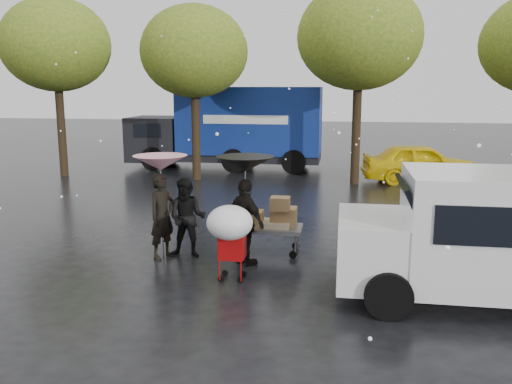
% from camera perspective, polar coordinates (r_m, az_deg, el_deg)
% --- Properties ---
extents(ground, '(90.00, 90.00, 0.00)m').
position_cam_1_polar(ground, '(10.81, -2.43, -8.14)').
color(ground, black).
rests_on(ground, ground).
extents(person_pink, '(0.68, 0.78, 1.80)m').
position_cam_1_polar(person_pink, '(11.44, -9.85, -2.52)').
color(person_pink, black).
rests_on(person_pink, ground).
extents(person_middle, '(0.83, 0.65, 1.69)m').
position_cam_1_polar(person_middle, '(11.44, -7.23, -2.72)').
color(person_middle, black).
rests_on(person_middle, ground).
extents(person_black, '(1.08, 0.99, 1.77)m').
position_cam_1_polar(person_black, '(10.84, -1.12, -3.20)').
color(person_black, black).
rests_on(person_black, ground).
extents(umbrella_pink, '(1.11, 1.11, 2.17)m').
position_cam_1_polar(umbrella_pink, '(11.23, -10.04, 3.04)').
color(umbrella_pink, '#4C4C4C').
rests_on(umbrella_pink, ground).
extents(umbrella_black, '(1.14, 1.14, 2.21)m').
position_cam_1_polar(umbrella_black, '(10.61, -1.14, 2.96)').
color(umbrella_black, '#4C4C4C').
rests_on(umbrella_black, ground).
extents(vendor_cart, '(1.52, 0.80, 1.27)m').
position_cam_1_polar(vendor_cart, '(11.64, 1.55, -2.99)').
color(vendor_cart, slate).
rests_on(vendor_cart, ground).
extents(shopping_cart, '(0.84, 0.84, 1.46)m').
position_cam_1_polar(shopping_cart, '(9.80, -2.74, -3.67)').
color(shopping_cart, '#A8090B').
rests_on(shopping_cart, ground).
extents(white_van, '(4.91, 2.18, 2.20)m').
position_cam_1_polar(white_van, '(9.75, 24.27, -4.17)').
color(white_van, white).
rests_on(white_van, ground).
extents(blue_truck, '(8.30, 2.60, 3.50)m').
position_cam_1_polar(blue_truck, '(23.55, -2.61, 6.75)').
color(blue_truck, navy).
rests_on(blue_truck, ground).
extents(box_ground_near, '(0.57, 0.52, 0.41)m').
position_cam_1_polar(box_ground_near, '(11.20, 13.54, -6.64)').
color(box_ground_near, brown).
rests_on(box_ground_near, ground).
extents(box_ground_far, '(0.50, 0.44, 0.34)m').
position_cam_1_polar(box_ground_far, '(12.71, 14.26, -4.73)').
color(box_ground_far, brown).
rests_on(box_ground_far, ground).
extents(yellow_taxi, '(4.48, 2.28, 1.46)m').
position_cam_1_polar(yellow_taxi, '(21.09, 16.96, 2.95)').
color(yellow_taxi, yellow).
rests_on(yellow_taxi, ground).
extents(tree_row, '(21.60, 4.40, 7.12)m').
position_cam_1_polar(tree_row, '(20.20, 2.07, 15.29)').
color(tree_row, black).
rests_on(tree_row, ground).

